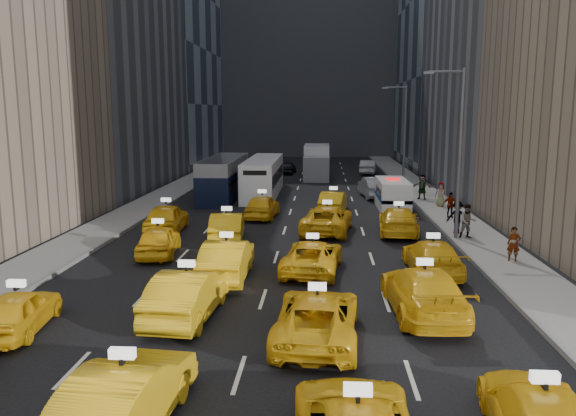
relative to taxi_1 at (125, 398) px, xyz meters
name	(u,v)px	position (x,y,z in m)	size (l,w,h in m)	color
ground	(257,319)	(2.04, 6.81, -0.79)	(160.00, 160.00, 0.00)	black
sidewalk_west	(160,198)	(-8.46, 31.81, -0.72)	(3.00, 90.00, 0.15)	gray
sidewalk_east	(432,201)	(12.54, 31.81, -0.72)	(3.00, 90.00, 0.15)	gray
curb_west	(178,198)	(-7.01, 31.81, -0.70)	(0.15, 90.00, 0.18)	slate
curb_east	(412,200)	(11.09, 31.81, -0.70)	(0.15, 90.00, 0.18)	slate
building_backdrop	(310,23)	(2.04, 78.81, 19.21)	(30.00, 12.00, 40.00)	slate
streetlight_near	(458,148)	(11.22, 18.81, 4.13)	(2.15, 0.22, 9.00)	#595B60
streetlight_far	(403,133)	(11.22, 38.81, 4.13)	(2.15, 0.22, 9.00)	#595B60
taxi_1	(125,398)	(0.00, 0.00, 0.00)	(1.68, 4.82, 1.59)	yellow
taxi_4	(19,311)	(-5.26, 5.29, -0.12)	(1.59, 3.96, 1.35)	yellow
taxi_5	(188,294)	(-0.27, 6.82, 0.03)	(1.74, 4.99, 1.64)	yellow
taxi_6	(317,317)	(4.07, 5.23, -0.07)	(2.41, 5.22, 1.45)	yellow
taxi_7	(424,291)	(7.66, 7.62, 0.01)	(2.27, 5.57, 1.62)	yellow
taxi_8	(159,240)	(-3.59, 14.79, -0.06)	(1.73, 4.30, 1.46)	yellow
taxi_9	(227,259)	(0.29, 11.32, 0.02)	(1.72, 4.94, 1.63)	yellow
taxi_10	(312,256)	(3.80, 12.48, -0.11)	(2.26, 4.89, 1.36)	yellow
taxi_11	(432,257)	(8.89, 12.54, -0.08)	(2.00, 4.91, 1.43)	yellow
taxi_12	(167,218)	(-4.62, 19.94, 0.03)	(1.95, 4.84, 1.65)	yellow
taxi_13	(227,227)	(-0.81, 17.89, -0.02)	(1.64, 4.70, 1.55)	yellow
taxi_14	(327,219)	(4.49, 20.39, -0.03)	(2.55, 5.53, 1.54)	yellow
taxi_15	(398,221)	(8.49, 20.32, -0.04)	(2.11, 5.20, 1.51)	yellow
taxi_16	(262,206)	(0.36, 24.53, -0.03)	(1.80, 4.46, 1.52)	yellow
taxi_17	(333,202)	(4.96, 26.70, -0.06)	(1.55, 4.44, 1.46)	yellow
nypd_van	(392,195)	(9.12, 28.25, 0.21)	(2.20, 5.27, 2.23)	white
double_decker	(224,178)	(-3.57, 32.90, 0.75)	(3.73, 10.96, 3.13)	black
city_bus	(263,177)	(-0.60, 34.41, 0.69)	(3.11, 11.73, 3.00)	white
box_truck	(317,162)	(3.62, 46.14, 0.86)	(3.20, 7.56, 3.36)	silver
misc_car_0	(374,187)	(8.30, 33.76, 0.03)	(1.74, 4.98, 1.64)	#929499
misc_car_1	(250,168)	(-3.50, 48.65, -0.01)	(2.59, 5.61, 1.56)	black
misc_car_2	(316,163)	(3.44, 54.75, -0.03)	(2.13, 5.24, 1.52)	slate
misc_car_3	(288,168)	(0.42, 50.15, -0.11)	(1.60, 3.99, 1.36)	black
misc_car_4	(368,167)	(9.18, 50.55, -0.03)	(1.61, 4.62, 1.52)	#929699
pedestrian_0	(514,244)	(12.82, 14.23, 0.14)	(0.57, 0.38, 1.57)	gray
pedestrian_1	(468,221)	(11.92, 18.77, 0.26)	(0.88, 0.48, 1.81)	gray
pedestrian_2	(457,217)	(11.65, 19.99, 0.25)	(1.16, 0.48, 1.79)	gray
pedestrian_3	(450,205)	(12.30, 24.64, 0.16)	(0.95, 0.43, 1.61)	gray
pedestrian_4	(441,194)	(12.59, 28.93, 0.21)	(0.83, 0.45, 1.70)	gray
pedestrian_5	(422,187)	(11.82, 32.02, 0.30)	(1.74, 0.50, 1.88)	gray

